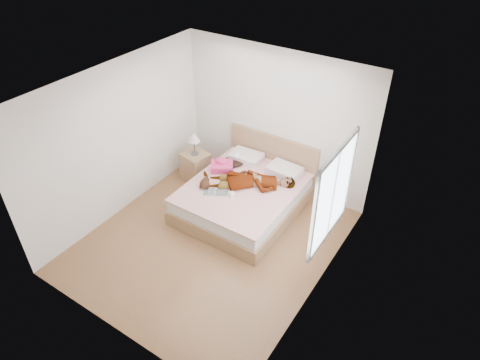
{
  "coord_description": "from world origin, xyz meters",
  "views": [
    {
      "loc": [
        3.14,
        -3.95,
        4.83
      ],
      "look_at": [
        0.0,
        0.85,
        0.7
      ],
      "focal_mm": 32.0,
      "sensor_mm": 36.0,
      "label": 1
    }
  ],
  "objects": [
    {
      "name": "bed",
      "position": [
        0.0,
        1.04,
        0.28
      ],
      "size": [
        1.8,
        2.08,
        1.0
      ],
      "color": "brown",
      "rests_on": "ground"
    },
    {
      "name": "plush_toy",
      "position": [
        -0.53,
        0.58,
        0.59
      ],
      "size": [
        0.24,
        0.29,
        0.15
      ],
      "color": "black",
      "rests_on": "bed"
    },
    {
      "name": "towel",
      "position": [
        -0.6,
        1.17,
        0.59
      ],
      "size": [
        0.5,
        0.48,
        0.21
      ],
      "color": "#FF4573",
      "rests_on": "bed"
    },
    {
      "name": "magazine",
      "position": [
        -0.31,
        0.58,
        0.52
      ],
      "size": [
        0.55,
        0.49,
        0.03
      ],
      "color": "white",
      "rests_on": "bed"
    },
    {
      "name": "ground",
      "position": [
        0.0,
        0.0,
        0.0
      ],
      "size": [
        4.0,
        4.0,
        0.0
      ],
      "primitive_type": "plane",
      "color": "#502B19",
      "rests_on": "ground"
    },
    {
      "name": "coffee_mug",
      "position": [
        0.01,
        0.6,
        0.56
      ],
      "size": [
        0.13,
        0.1,
        0.1
      ],
      "color": "white",
      "rests_on": "bed"
    },
    {
      "name": "phone",
      "position": [
        -0.46,
        1.46,
        0.69
      ],
      "size": [
        0.09,
        0.1,
        0.05
      ],
      "primitive_type": "cube",
      "rotation": [
        0.44,
        0.0,
        0.53
      ],
      "color": "silver",
      "rests_on": "bed"
    },
    {
      "name": "woman",
      "position": [
        0.04,
        1.06,
        0.62
      ],
      "size": [
        1.69,
        1.34,
        0.22
      ],
      "primitive_type": "imported",
      "rotation": [
        0.0,
        0.0,
        -1.04
      ],
      "color": "white",
      "rests_on": "bed"
    },
    {
      "name": "nightstand",
      "position": [
        -1.25,
        1.23,
        0.34
      ],
      "size": [
        0.54,
        0.5,
        1.02
      ],
      "color": "brown",
      "rests_on": "ground"
    },
    {
      "name": "room_shell",
      "position": [
        1.77,
        0.3,
        1.5
      ],
      "size": [
        4.0,
        4.0,
        4.0
      ],
      "color": "white",
      "rests_on": "ground"
    },
    {
      "name": "hair",
      "position": [
        -0.53,
        1.51,
        0.55
      ],
      "size": [
        0.4,
        0.48,
        0.07
      ],
      "primitive_type": "ellipsoid",
      "rotation": [
        0.0,
        0.0,
        0.01
      ],
      "color": "black",
      "rests_on": "bed"
    }
  ]
}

